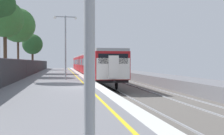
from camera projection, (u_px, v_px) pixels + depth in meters
name	position (u px, v px, depth m)	size (l,w,h in m)	color
ground	(134.00, 96.00, 17.19)	(17.40, 110.00, 1.21)	slate
commuter_train_at_platform	(88.00, 64.00, 40.71)	(2.83, 40.55, 3.81)	maroon
signal_gantry	(87.00, 46.00, 26.74)	(1.10, 0.24, 5.02)	#47474C
speed_limit_sign	(87.00, 60.00, 22.84)	(0.59, 0.08, 2.77)	#59595B
platform_lamp_mid	(65.00, 42.00, 23.40)	(2.00, 0.20, 5.62)	#93999E
platform_back_fence	(1.00, 73.00, 15.66)	(0.07, 99.00, 1.79)	#282B2D
background_tree_left	(5.00, 20.00, 28.76)	(4.01, 4.01, 8.22)	#473323
background_tree_centre	(33.00, 45.00, 53.68)	(4.07, 4.07, 7.17)	#473323
background_tree_right	(18.00, 26.00, 36.76)	(4.73, 4.73, 8.99)	#473323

